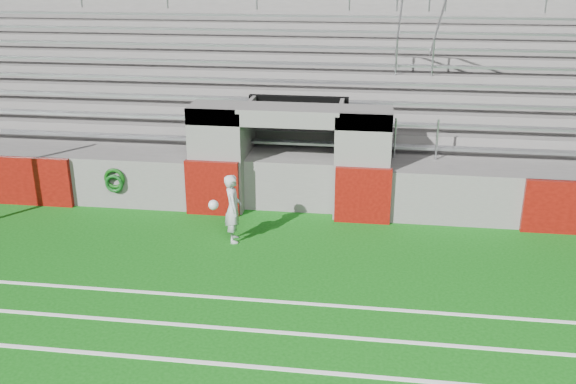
# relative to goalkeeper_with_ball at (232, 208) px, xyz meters

# --- Properties ---
(ground) EXTENTS (90.00, 90.00, 0.00)m
(ground) POSITION_rel_goalkeeper_with_ball_xyz_m (0.98, -1.51, -0.77)
(ground) COLOR #0D500D
(ground) RESTS_ON ground
(stadium_structure) EXTENTS (26.00, 8.48, 5.42)m
(stadium_structure) POSITION_rel_goalkeeper_with_ball_xyz_m (0.98, 6.46, 0.72)
(stadium_structure) COLOR #5C5957
(stadium_structure) RESTS_ON ground
(goalkeeper_with_ball) EXTENTS (0.73, 0.68, 1.53)m
(goalkeeper_with_ball) POSITION_rel_goalkeeper_with_ball_xyz_m (0.00, 0.00, 0.00)
(goalkeeper_with_ball) COLOR #A6ACB0
(goalkeeper_with_ball) RESTS_ON ground
(hose_coil) EXTENTS (0.53, 0.14, 0.61)m
(hose_coil) POSITION_rel_goalkeeper_with_ball_xyz_m (-3.27, 1.42, -0.02)
(hose_coil) COLOR #0C3D0C
(hose_coil) RESTS_ON ground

